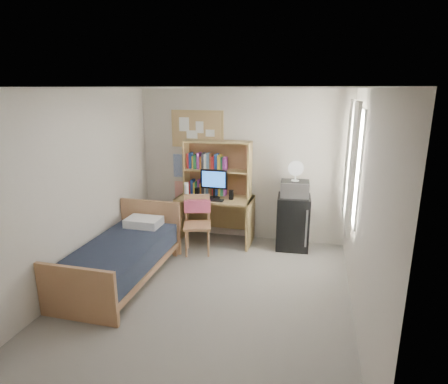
% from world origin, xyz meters
% --- Properties ---
extents(floor, '(3.60, 4.20, 0.02)m').
position_xyz_m(floor, '(0.00, 0.00, -0.01)').
color(floor, gray).
rests_on(floor, ground).
extents(ceiling, '(3.60, 4.20, 0.02)m').
position_xyz_m(ceiling, '(0.00, 0.00, 2.60)').
color(ceiling, silver).
rests_on(ceiling, wall_back).
extents(wall_back, '(3.60, 0.04, 2.60)m').
position_xyz_m(wall_back, '(0.00, 2.10, 1.30)').
color(wall_back, beige).
rests_on(wall_back, floor).
extents(wall_front, '(3.60, 0.04, 2.60)m').
position_xyz_m(wall_front, '(0.00, -2.10, 1.30)').
color(wall_front, beige).
rests_on(wall_front, floor).
extents(wall_left, '(0.04, 4.20, 2.60)m').
position_xyz_m(wall_left, '(-1.80, 0.00, 1.30)').
color(wall_left, beige).
rests_on(wall_left, floor).
extents(wall_right, '(0.04, 4.20, 2.60)m').
position_xyz_m(wall_right, '(1.80, 0.00, 1.30)').
color(wall_right, beige).
rests_on(wall_right, floor).
extents(window_unit, '(0.10, 1.40, 1.70)m').
position_xyz_m(window_unit, '(1.75, 1.20, 1.60)').
color(window_unit, white).
rests_on(window_unit, wall_right).
extents(curtain_left, '(0.04, 0.55, 1.70)m').
position_xyz_m(curtain_left, '(1.72, 0.80, 1.60)').
color(curtain_left, white).
rests_on(curtain_left, wall_right).
extents(curtain_right, '(0.04, 0.55, 1.70)m').
position_xyz_m(curtain_right, '(1.72, 1.60, 1.60)').
color(curtain_right, white).
rests_on(curtain_right, wall_right).
extents(bulletin_board, '(0.94, 0.03, 0.64)m').
position_xyz_m(bulletin_board, '(-0.78, 2.08, 1.92)').
color(bulletin_board, tan).
rests_on(bulletin_board, wall_back).
extents(poster_wave, '(0.30, 0.01, 0.42)m').
position_xyz_m(poster_wave, '(-1.10, 2.09, 1.25)').
color(poster_wave, '#254B96').
rests_on(poster_wave, wall_back).
extents(poster_japan, '(0.28, 0.01, 0.36)m').
position_xyz_m(poster_japan, '(-1.10, 2.09, 0.78)').
color(poster_japan, red).
rests_on(poster_japan, wall_back).
extents(desk, '(1.29, 0.66, 0.80)m').
position_xyz_m(desk, '(-0.38, 1.76, 0.40)').
color(desk, tan).
rests_on(desk, floor).
extents(desk_chair, '(0.59, 0.59, 0.94)m').
position_xyz_m(desk_chair, '(-0.53, 1.23, 0.47)').
color(desk_chair, tan).
rests_on(desk_chair, floor).
extents(mini_fridge, '(0.56, 0.56, 0.90)m').
position_xyz_m(mini_fridge, '(0.95, 1.82, 0.45)').
color(mini_fridge, black).
rests_on(mini_fridge, floor).
extents(bed, '(0.98, 1.95, 0.53)m').
position_xyz_m(bed, '(-1.28, 0.09, 0.27)').
color(bed, black).
rests_on(bed, floor).
extents(hutch, '(1.17, 0.31, 0.95)m').
position_xyz_m(hutch, '(-0.38, 1.91, 1.28)').
color(hutch, tan).
rests_on(hutch, desk).
extents(monitor, '(0.46, 0.04, 0.49)m').
position_xyz_m(monitor, '(-0.38, 1.70, 1.05)').
color(monitor, black).
rests_on(monitor, desk).
extents(keyboard, '(0.40, 0.13, 0.02)m').
position_xyz_m(keyboard, '(-0.38, 1.56, 0.81)').
color(keyboard, black).
rests_on(keyboard, desk).
extents(speaker_left, '(0.07, 0.07, 0.16)m').
position_xyz_m(speaker_left, '(-0.68, 1.70, 0.88)').
color(speaker_left, black).
rests_on(speaker_left, desk).
extents(speaker_right, '(0.07, 0.07, 0.16)m').
position_xyz_m(speaker_right, '(-0.08, 1.69, 0.88)').
color(speaker_right, black).
rests_on(speaker_right, desk).
extents(water_bottle, '(0.07, 0.07, 0.25)m').
position_xyz_m(water_bottle, '(-0.86, 1.67, 0.93)').
color(water_bottle, white).
rests_on(water_bottle, desk).
extents(hoodie, '(0.45, 0.25, 0.21)m').
position_xyz_m(hoodie, '(-0.59, 1.42, 0.73)').
color(hoodie, '#E8587E').
rests_on(hoodie, desk_chair).
extents(microwave, '(0.47, 0.37, 0.26)m').
position_xyz_m(microwave, '(0.95, 1.80, 1.03)').
color(microwave, '#B6B6BB').
rests_on(microwave, mini_fridge).
extents(desk_fan, '(0.26, 0.26, 0.31)m').
position_xyz_m(desk_fan, '(0.95, 1.80, 1.31)').
color(desk_fan, white).
rests_on(desk_fan, microwave).
extents(pillow, '(0.53, 0.37, 0.13)m').
position_xyz_m(pillow, '(-1.28, 0.84, 0.60)').
color(pillow, white).
rests_on(pillow, bed).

